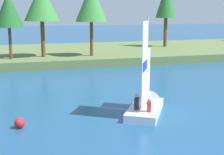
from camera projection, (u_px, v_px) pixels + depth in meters
The scene contains 7 objects.
shore_bank at pixel (63, 54), 37.55m from camera, with size 80.00×15.47×0.78m, color #5B703D.
shoreline_tree_left at pixel (8, 10), 30.19m from camera, with size 2.65×2.65×6.00m.
shoreline_tree_midleft at pixel (41, 2), 31.51m from camera, with size 3.33×3.33×6.93m.
shoreline_tree_centre at pixel (91, 3), 32.16m from camera, with size 3.07×3.07×6.92m.
shoreline_tree_midright at pixel (166, 0), 40.12m from camera, with size 2.51×2.51×7.73m.
sailboat at pixel (147, 103), 18.07m from camera, with size 3.31×4.30×5.44m.
channel_buoy at pixel (19, 123), 15.33m from camera, with size 0.48×0.48×0.48m, color red.
Camera 1 is at (-4.76, -8.03, 5.37)m, focal length 53.91 mm.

